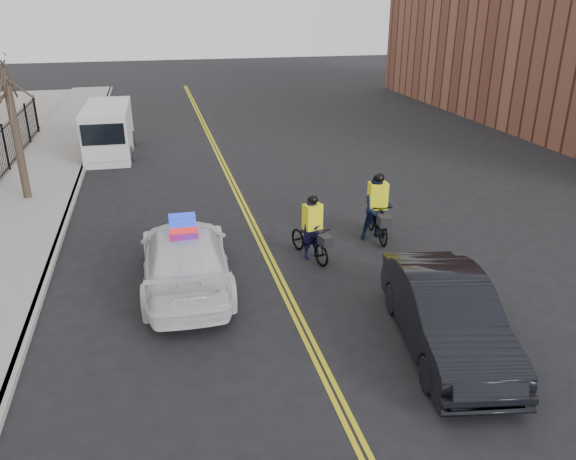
# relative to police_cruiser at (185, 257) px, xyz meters

# --- Properties ---
(ground) EXTENTS (120.00, 120.00, 0.00)m
(ground) POSITION_rel_police_cruiser_xyz_m (2.39, -2.05, -0.79)
(ground) COLOR black
(ground) RESTS_ON ground
(center_line_left) EXTENTS (0.10, 60.00, 0.01)m
(center_line_left) POSITION_rel_police_cruiser_xyz_m (2.31, 5.95, -0.79)
(center_line_left) COLOR gold
(center_line_left) RESTS_ON ground
(center_line_right) EXTENTS (0.10, 60.00, 0.01)m
(center_line_right) POSITION_rel_police_cruiser_xyz_m (2.47, 5.95, -0.79)
(center_line_right) COLOR gold
(center_line_right) RESTS_ON ground
(sidewalk) EXTENTS (3.00, 60.00, 0.15)m
(sidewalk) POSITION_rel_police_cruiser_xyz_m (-5.11, 5.95, -0.72)
(sidewalk) COLOR gray
(sidewalk) RESTS_ON ground
(curb) EXTENTS (0.20, 60.00, 0.15)m
(curb) POSITION_rel_police_cruiser_xyz_m (-3.61, 5.95, -0.72)
(curb) COLOR gray
(curb) RESTS_ON ground
(street_tree) EXTENTS (3.20, 3.20, 4.80)m
(street_tree) POSITION_rel_police_cruiser_xyz_m (-5.21, 7.95, 2.74)
(street_tree) COLOR #352B1F
(street_tree) RESTS_ON sidewalk
(police_cruiser) EXTENTS (2.33, 5.46, 1.73)m
(police_cruiser) POSITION_rel_police_cruiser_xyz_m (0.00, 0.00, 0.00)
(police_cruiser) COLOR white
(police_cruiser) RESTS_ON ground
(dark_sedan) EXTENTS (2.50, 5.09, 1.60)m
(dark_sedan) POSITION_rel_police_cruiser_xyz_m (5.10, -4.14, 0.01)
(dark_sedan) COLOR black
(dark_sedan) RESTS_ON ground
(cargo_van) EXTENTS (2.20, 5.48, 2.28)m
(cargo_van) POSITION_rel_police_cruiser_xyz_m (-2.57, 14.08, 0.32)
(cargo_van) COLOR silver
(cargo_van) RESTS_ON ground
(cyclist_near) EXTENTS (1.19, 2.04, 1.89)m
(cyclist_near) POSITION_rel_police_cruiser_xyz_m (3.61, 0.84, -0.13)
(cyclist_near) COLOR black
(cyclist_near) RESTS_ON ground
(cyclist_far) EXTENTS (1.00, 2.13, 2.11)m
(cyclist_far) POSITION_rel_police_cruiser_xyz_m (5.89, 1.70, 0.04)
(cyclist_far) COLOR black
(cyclist_far) RESTS_ON ground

